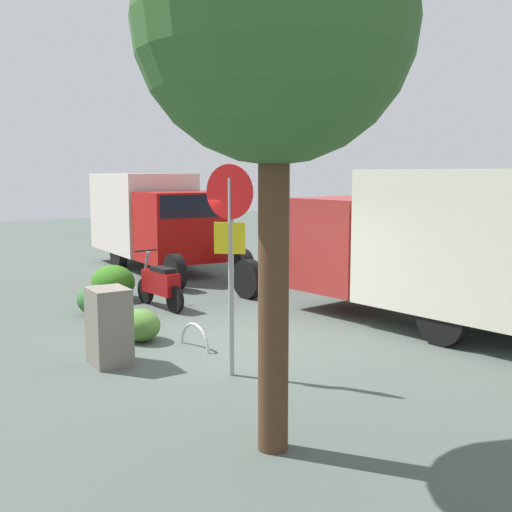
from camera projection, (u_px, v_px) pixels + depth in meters
ground_plane at (234, 343)px, 10.65m from camera, size 60.00×60.00×0.00m
box_truck_near at (450, 242)px, 11.34m from camera, size 8.46×2.77×2.93m
box_truck_far at (154, 216)px, 18.75m from camera, size 6.97×2.70×2.84m
motorcycle at (160, 284)px, 13.34m from camera, size 1.81×0.55×1.20m
stop_sign at (230, 237)px, 8.72m from camera, size 0.71×0.33×2.99m
street_tree at (274, 24)px, 6.03m from camera, size 2.77×2.77×5.72m
utility_cabinet at (109, 326)px, 9.45m from camera, size 0.69×0.59×1.16m
bike_rack_hoop at (195, 348)px, 10.36m from camera, size 0.85×0.09×0.85m
shrub_near_sign at (96, 300)px, 12.72m from camera, size 0.91×0.74×0.62m
shrub_mid_verge at (140, 325)px, 10.78m from camera, size 0.81×0.66×0.55m
shrub_by_tree at (113, 282)px, 14.30m from camera, size 1.15×0.94×0.79m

